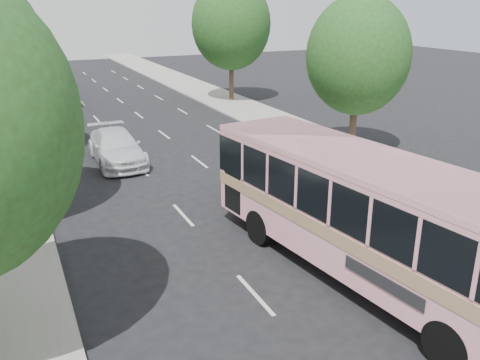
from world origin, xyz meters
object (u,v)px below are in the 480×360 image
pink_bus (366,206)px  white_pickup (116,147)px  tour_coach_rear (35,71)px  pink_taxi (258,190)px  tour_coach_front (24,96)px

pink_bus → white_pickup: bearing=98.6°
pink_bus → tour_coach_rear: bearing=92.9°
white_pickup → tour_coach_rear: tour_coach_rear is taller
white_pickup → pink_bus: bearing=-73.5°
white_pickup → tour_coach_rear: bearing=96.6°
pink_taxi → white_pickup: size_ratio=0.76×
tour_coach_front → tour_coach_rear: size_ratio=0.95×
pink_bus → pink_taxi: size_ratio=2.80×
tour_coach_front → tour_coach_rear: (1.42, 10.86, 0.11)m
pink_bus → tour_coach_rear: (-6.14, 33.73, 0.02)m
pink_bus → tour_coach_front: pink_bus is taller
pink_taxi → tour_coach_front: tour_coach_front is taller
tour_coach_front → pink_taxi: bearing=-68.3°
pink_bus → white_pickup: 14.64m
white_pickup → tour_coach_front: (-3.54, 8.86, 1.35)m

